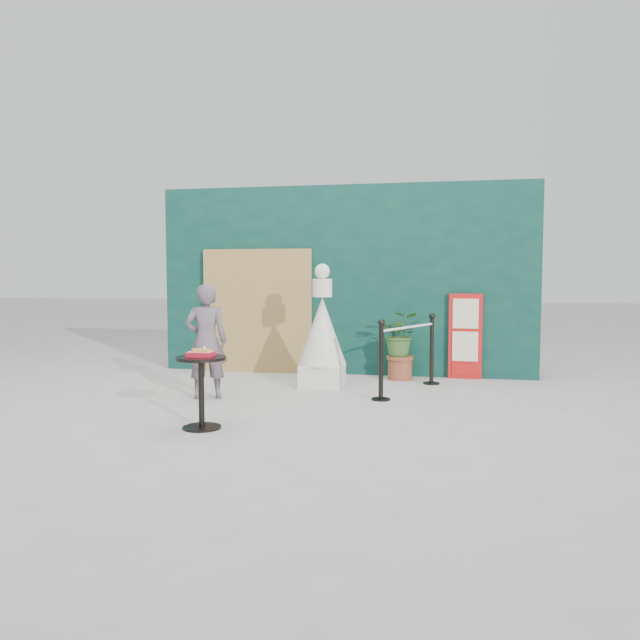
{
  "coord_description": "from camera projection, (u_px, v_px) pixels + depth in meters",
  "views": [
    {
      "loc": [
        1.63,
        -6.74,
        1.6
      ],
      "look_at": [
        0.0,
        1.2,
        1.0
      ],
      "focal_mm": 35.0,
      "sensor_mm": 36.0,
      "label": 1
    }
  ],
  "objects": [
    {
      "name": "planter",
      "position": [
        400.0,
        340.0,
        9.43
      ],
      "size": [
        0.61,
        0.53,
        1.03
      ],
      "color": "brown",
      "rests_on": "ground"
    },
    {
      "name": "woman",
      "position": [
        206.0,
        341.0,
        7.99
      ],
      "size": [
        0.63,
        0.52,
        1.48
      ],
      "primitive_type": "imported",
      "rotation": [
        0.0,
        0.0,
        3.51
      ],
      "color": "#61535D",
      "rests_on": "ground"
    },
    {
      "name": "bamboo_fence",
      "position": [
        257.0,
        311.0,
        10.11
      ],
      "size": [
        1.8,
        0.08,
        2.0
      ],
      "primitive_type": "cube",
      "color": "tan",
      "rests_on": "ground"
    },
    {
      "name": "ground",
      "position": [
        299.0,
        416.0,
        7.03
      ],
      "size": [
        60.0,
        60.0,
        0.0
      ],
      "primitive_type": "plane",
      "color": "#ADAAA5",
      "rests_on": "ground"
    },
    {
      "name": "cafe_table",
      "position": [
        201.0,
        381.0,
        6.43
      ],
      "size": [
        0.52,
        0.52,
        0.75
      ],
      "color": "black",
      "rests_on": "ground"
    },
    {
      "name": "menu_board",
      "position": [
        465.0,
        336.0,
        9.49
      ],
      "size": [
        0.5,
        0.07,
        1.3
      ],
      "color": "red",
      "rests_on": "ground"
    },
    {
      "name": "stanchion_barrier",
      "position": [
        408.0,
        355.0,
        8.46
      ],
      "size": [
        0.84,
        1.54,
        1.03
      ],
      "color": "black",
      "rests_on": "ground"
    },
    {
      "name": "statue",
      "position": [
        322.0,
        337.0,
        8.83
      ],
      "size": [
        0.68,
        0.68,
        1.74
      ],
      "color": "silver",
      "rests_on": "ground"
    },
    {
      "name": "back_wall",
      "position": [
        344.0,
        280.0,
        10.0
      ],
      "size": [
        6.0,
        0.3,
        3.0
      ],
      "primitive_type": "cube",
      "color": "#0A2E2D",
      "rests_on": "ground"
    },
    {
      "name": "food_basket",
      "position": [
        201.0,
        353.0,
        6.41
      ],
      "size": [
        0.26,
        0.19,
        0.11
      ],
      "color": "red",
      "rests_on": "cafe_table"
    }
  ]
}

